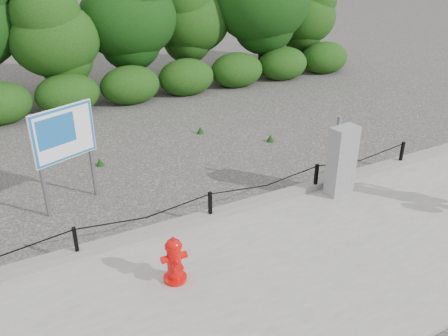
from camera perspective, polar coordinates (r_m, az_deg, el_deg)
name	(u,v)px	position (r m, az deg, el deg)	size (l,w,h in m)	color
ground	(210,223)	(9.16, -1.64, -6.63)	(90.00, 90.00, 0.00)	#2D2B28
sidewalk	(267,282)	(7.75, 5.20, -13.49)	(14.00, 4.00, 0.08)	gray
curb	(209,215)	(9.12, -1.79, -5.69)	(14.00, 0.22, 0.14)	slate
chain_barrier	(210,203)	(8.92, -1.68, -4.18)	(10.06, 0.06, 0.60)	black
treeline	(114,16)	(16.63, -13.04, 17.34)	(19.94, 3.90, 4.98)	black
fire_hydrant	(174,260)	(7.49, -5.99, -11.00)	(0.42, 0.43, 0.80)	red
utility_cabinet	(341,161)	(9.97, 13.95, 0.84)	(0.59, 0.43, 1.64)	#99999B
advertising_sign	(64,138)	(9.55, -18.70, 3.41)	(1.25, 0.54, 2.11)	slate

